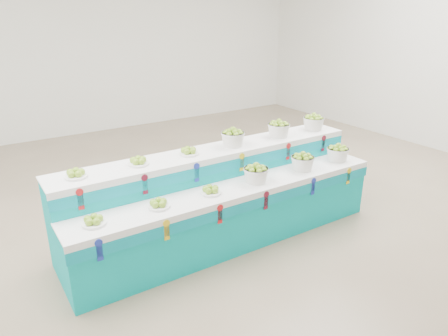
% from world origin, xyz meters
% --- Properties ---
extents(ground, '(10.00, 10.00, 0.00)m').
position_xyz_m(ground, '(0.00, 0.00, 0.00)').
color(ground, '#76654F').
rests_on(ground, ground).
extents(back_wall, '(10.00, 0.00, 10.00)m').
position_xyz_m(back_wall, '(0.00, 5.00, 2.00)').
color(back_wall, silver).
rests_on(back_wall, ground).
extents(display_stand, '(3.78, 0.98, 1.02)m').
position_xyz_m(display_stand, '(-0.23, -0.35, 0.51)').
color(display_stand, '#02A7AC').
rests_on(display_stand, ground).
extents(plate_lower_left, '(0.22, 0.22, 0.09)m').
position_xyz_m(plate_lower_left, '(-1.79, -0.58, 0.77)').
color(plate_lower_left, white).
rests_on(plate_lower_left, display_stand).
extents(plate_lower_mid, '(0.22, 0.22, 0.09)m').
position_xyz_m(plate_lower_mid, '(-1.15, -0.58, 0.77)').
color(plate_lower_mid, white).
rests_on(plate_lower_mid, display_stand).
extents(plate_lower_right, '(0.22, 0.22, 0.09)m').
position_xyz_m(plate_lower_right, '(-0.55, -0.58, 0.77)').
color(plate_lower_right, white).
rests_on(plate_lower_right, display_stand).
extents(basket_lower_left, '(0.28, 0.28, 0.21)m').
position_xyz_m(basket_lower_left, '(0.04, -0.58, 0.82)').
color(basket_lower_left, silver).
rests_on(basket_lower_left, display_stand).
extents(basket_lower_mid, '(0.28, 0.28, 0.21)m').
position_xyz_m(basket_lower_mid, '(0.74, -0.59, 0.82)').
color(basket_lower_mid, silver).
rests_on(basket_lower_mid, display_stand).
extents(basket_lower_right, '(0.28, 0.28, 0.21)m').
position_xyz_m(basket_lower_right, '(1.35, -0.59, 0.82)').
color(basket_lower_right, silver).
rests_on(basket_lower_right, display_stand).
extents(plate_upper_left, '(0.22, 0.22, 0.09)m').
position_xyz_m(plate_upper_left, '(-1.79, -0.11, 1.07)').
color(plate_upper_left, white).
rests_on(plate_upper_left, display_stand).
extents(plate_upper_mid, '(0.22, 0.22, 0.09)m').
position_xyz_m(plate_upper_mid, '(-1.15, -0.11, 1.07)').
color(plate_upper_mid, white).
rests_on(plate_upper_mid, display_stand).
extents(plate_upper_right, '(0.22, 0.22, 0.09)m').
position_xyz_m(plate_upper_right, '(-0.55, -0.12, 1.07)').
color(plate_upper_right, white).
rests_on(plate_upper_right, display_stand).
extents(basket_upper_left, '(0.28, 0.28, 0.21)m').
position_xyz_m(basket_upper_left, '(0.04, -0.12, 1.12)').
color(basket_upper_left, silver).
rests_on(basket_upper_left, display_stand).
extents(basket_upper_mid, '(0.28, 0.28, 0.21)m').
position_xyz_m(basket_upper_mid, '(0.74, -0.12, 1.12)').
color(basket_upper_mid, silver).
rests_on(basket_upper_mid, display_stand).
extents(basket_upper_right, '(0.28, 0.28, 0.21)m').
position_xyz_m(basket_upper_right, '(1.35, -0.12, 1.12)').
color(basket_upper_right, silver).
rests_on(basket_upper_right, display_stand).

